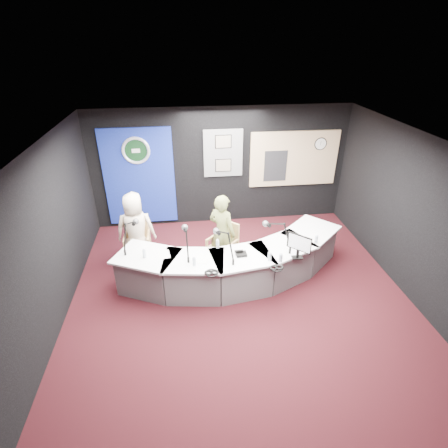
{
  "coord_description": "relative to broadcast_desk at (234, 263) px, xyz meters",
  "views": [
    {
      "loc": [
        -0.89,
        -4.78,
        4.21
      ],
      "look_at": [
        -0.2,
        0.8,
        1.1
      ],
      "focal_mm": 28.0,
      "sensor_mm": 36.0,
      "label": 1
    }
  ],
  "objects": [
    {
      "name": "ground",
      "position": [
        0.05,
        -0.55,
        -0.38
      ],
      "size": [
        6.0,
        6.0,
        0.0
      ],
      "primitive_type": "plane",
      "color": "black",
      "rests_on": "ground"
    },
    {
      "name": "ceiling",
      "position": [
        0.05,
        -0.55,
        2.42
      ],
      "size": [
        6.0,
        6.0,
        0.02
      ],
      "primitive_type": "cube",
      "color": "silver",
      "rests_on": "ground"
    },
    {
      "name": "wall_back",
      "position": [
        0.05,
        2.45,
        1.02
      ],
      "size": [
        6.0,
        0.02,
        2.8
      ],
      "primitive_type": "cube",
      "color": "black",
      "rests_on": "ground"
    },
    {
      "name": "wall_front",
      "position": [
        0.05,
        -3.55,
        1.02
      ],
      "size": [
        6.0,
        0.02,
        2.8
      ],
      "primitive_type": "cube",
      "color": "black",
      "rests_on": "ground"
    },
    {
      "name": "wall_left",
      "position": [
        -2.95,
        -0.55,
        1.02
      ],
      "size": [
        0.02,
        6.0,
        2.8
      ],
      "primitive_type": "cube",
      "color": "black",
      "rests_on": "ground"
    },
    {
      "name": "wall_right",
      "position": [
        3.05,
        -0.55,
        1.02
      ],
      "size": [
        0.02,
        6.0,
        2.8
      ],
      "primitive_type": "cube",
      "color": "black",
      "rests_on": "ground"
    },
    {
      "name": "broadcast_desk",
      "position": [
        0.0,
        0.0,
        0.0
      ],
      "size": [
        4.5,
        1.9,
        0.75
      ],
      "primitive_type": null,
      "color": "silver",
      "rests_on": "ground"
    },
    {
      "name": "backdrop_panel",
      "position": [
        -1.85,
        2.42,
        0.88
      ],
      "size": [
        1.6,
        0.05,
        2.3
      ],
      "primitive_type": "cube",
      "color": "navy",
      "rests_on": "wall_back"
    },
    {
      "name": "agency_seal",
      "position": [
        -1.85,
        2.38,
        1.52
      ],
      "size": [
        0.63,
        0.07,
        0.63
      ],
      "primitive_type": "torus",
      "rotation": [
        1.57,
        0.0,
        0.0
      ],
      "color": "silver",
      "rests_on": "backdrop_panel"
    },
    {
      "name": "seal_center",
      "position": [
        -1.85,
        2.38,
        1.52
      ],
      "size": [
        0.48,
        0.01,
        0.48
      ],
      "primitive_type": "cylinder",
      "rotation": [
        1.57,
        0.0,
        0.0
      ],
      "color": "black",
      "rests_on": "backdrop_panel"
    },
    {
      "name": "pinboard",
      "position": [
        0.1,
        2.42,
        1.38
      ],
      "size": [
        0.9,
        0.04,
        1.1
      ],
      "primitive_type": "cube",
      "color": "slate",
      "rests_on": "wall_back"
    },
    {
      "name": "framed_photo_upper",
      "position": [
        0.1,
        2.39,
        1.65
      ],
      "size": [
        0.34,
        0.02,
        0.27
      ],
      "primitive_type": "cube",
      "color": "#7E6F5C",
      "rests_on": "pinboard"
    },
    {
      "name": "framed_photo_lower",
      "position": [
        0.1,
        2.39,
        1.09
      ],
      "size": [
        0.34,
        0.02,
        0.27
      ],
      "primitive_type": "cube",
      "color": "#7E6F5C",
      "rests_on": "pinboard"
    },
    {
      "name": "booth_window_frame",
      "position": [
        1.8,
        2.42,
        1.18
      ],
      "size": [
        2.12,
        0.06,
        1.32
      ],
      "primitive_type": "cube",
      "color": "tan",
      "rests_on": "wall_back"
    },
    {
      "name": "booth_glow",
      "position": [
        1.8,
        2.41,
        1.18
      ],
      "size": [
        2.0,
        0.02,
        1.2
      ],
      "primitive_type": "cube",
      "color": "#FFDAA1",
      "rests_on": "booth_window_frame"
    },
    {
      "name": "equipment_rack",
      "position": [
        1.35,
        2.39,
        1.03
      ],
      "size": [
        0.55,
        0.02,
        0.75
      ],
      "primitive_type": "cube",
      "color": "black",
      "rests_on": "booth_window_frame"
    },
    {
      "name": "wall_clock",
      "position": [
        2.4,
        2.39,
        1.52
      ],
      "size": [
        0.28,
        0.01,
        0.28
      ],
      "primitive_type": "cylinder",
      "rotation": [
        1.57,
        0.0,
        0.0
      ],
      "color": "white",
      "rests_on": "booth_window_frame"
    },
    {
      "name": "armchair_left",
      "position": [
        -1.84,
        0.82,
        0.09
      ],
      "size": [
        0.54,
        0.54,
        0.93
      ],
      "primitive_type": null,
      "rotation": [
        0.0,
        0.0,
        0.03
      ],
      "color": "#AC874E",
      "rests_on": "ground"
    },
    {
      "name": "armchair_right",
      "position": [
        -0.16,
        0.45,
        0.08
      ],
      "size": [
        0.72,
        0.72,
        0.91
      ],
      "primitive_type": null,
      "rotation": [
        0.0,
        0.0,
        -0.78
      ],
      "color": "#AC874E",
      "rests_on": "ground"
    },
    {
      "name": "draped_jacket",
      "position": [
        -1.85,
        1.07,
        0.24
      ],
      "size": [
        0.5,
        0.11,
        0.7
      ],
      "primitive_type": "cube",
      "rotation": [
        0.0,
        0.0,
        0.03
      ],
      "color": "gray",
      "rests_on": "armchair_left"
    },
    {
      "name": "person_man",
      "position": [
        -1.84,
        0.82,
        0.4
      ],
      "size": [
        0.76,
        0.5,
        1.55
      ],
      "primitive_type": "imported",
      "rotation": [
        0.0,
        0.0,
        3.15
      ],
      "color": "beige",
      "rests_on": "ground"
    },
    {
      "name": "person_woman",
      "position": [
        -0.16,
        0.45,
        0.42
      ],
      "size": [
        0.69,
        0.67,
        1.59
      ],
      "primitive_type": "imported",
      "rotation": [
        0.0,
        0.0,
        2.42
      ],
      "color": "olive",
      "rests_on": "ground"
    },
    {
      "name": "computer_monitor",
      "position": [
        1.04,
        -0.49,
        0.7
      ],
      "size": [
        0.31,
        0.3,
        0.28
      ],
      "primitive_type": "cube",
      "rotation": [
        0.0,
        0.0,
        -0.77
      ],
      "color": "black",
      "rests_on": "broadcast_desk"
    },
    {
      "name": "desk_phone",
      "position": [
        0.09,
        -0.29,
        0.4
      ],
      "size": [
        0.19,
        0.16,
        0.05
      ],
      "primitive_type": "cube",
      "rotation": [
        0.0,
        0.0,
        0.06
      ],
      "color": "black",
      "rests_on": "broadcast_desk"
    },
    {
      "name": "headphones_near",
      "position": [
        0.61,
        -0.75,
        0.39
      ],
      "size": [
        0.23,
        0.23,
        0.04
      ],
      "primitive_type": "torus",
      "color": "black",
      "rests_on": "broadcast_desk"
    },
    {
      "name": "headphones_far",
      "position": [
        -0.48,
        -0.75,
        0.39
      ],
      "size": [
        0.24,
        0.24,
        0.04
      ],
      "primitive_type": "torus",
      "color": "black",
      "rests_on": "broadcast_desk"
    },
    {
      "name": "paper_stack",
      "position": [
        -1.26,
        -0.1,
        0.38
      ],
      "size": [
        0.23,
        0.29,
        0.0
      ],
      "primitive_type": "cube",
      "rotation": [
        0.0,
        0.0,
        0.17
      ],
      "color": "white",
      "rests_on": "broadcast_desk"
    },
    {
      "name": "notepad",
      "position": [
        -0.59,
        -0.32,
        0.38
      ],
      "size": [
        0.27,
        0.33,
        0.0
      ],
      "primitive_type": "cube",
      "rotation": [
        0.0,
        0.0,
        -0.29
      ],
      "color": "white",
      "rests_on": "broadcast_desk"
    },
    {
      "name": "boom_mic_a",
      "position": [
        -1.86,
        0.27,
        0.68
      ],
      "size": [
        0.28,
        0.72,
        0.6
      ],
      "primitive_type": null,
      "color": "black",
      "rests_on": "broadcast_desk"
    },
    {
      "name": "boom_mic_b",
      "position": [
        -0.86,
        -0.08,
        0.68
      ],
      "size": [
        0.16,
        0.74,
        0.6
      ],
      "primitive_type": null,
      "color": "black",
      "rests_on": "broadcast_desk"
    },
    {
      "name": "boom_mic_c",
      "position": [
        -0.21,
        -0.26,
        0.68
      ],
      "size": [
        0.34,
        0.7,
        0.6
      ],
      "primitive_type": null,
      "color": "black",
      "rests_on": "broadcast_desk"
    },
    {
      "name": "boom_mic_d",
      "position": [
        0.79,
        -0.07,
        0.68
      ],
      "size": [
        0.46,
        0.64,
        0.6
      ],
      "primitive_type": null,
      "color": "black",
      "rests_on": "broadcast_desk"
    },
    {
      "name": "water_bottles",
      "position": [
        -0.03,
        -0.28,
        0.46
      ],
      "size": [
        3.2,
        0.63,
        0.18
      ],
      "primitive_type": null,
      "color": "silver",
      "rests_on": "broadcast_desk"
    }
  ]
}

